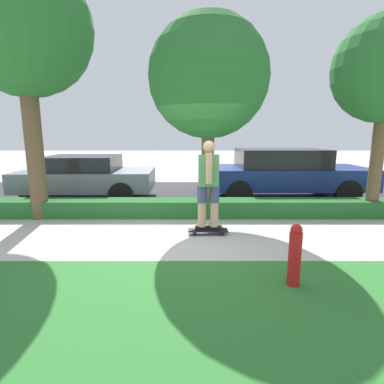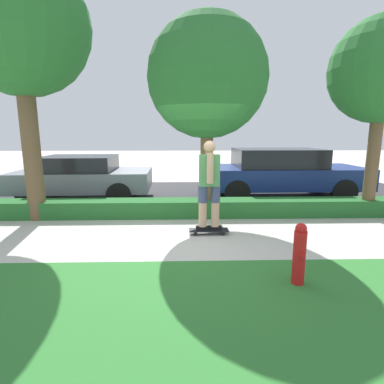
{
  "view_description": "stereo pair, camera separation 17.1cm",
  "coord_description": "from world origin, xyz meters",
  "px_view_note": "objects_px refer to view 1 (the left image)",
  "views": [
    {
      "loc": [
        0.22,
        -5.31,
        1.93
      ],
      "look_at": [
        0.21,
        0.6,
        0.78
      ],
      "focal_mm": 28.0,
      "sensor_mm": 36.0,
      "label": 1
    },
    {
      "loc": [
        0.05,
        -5.31,
        1.93
      ],
      "look_at": [
        0.21,
        0.6,
        0.78
      ],
      "focal_mm": 28.0,
      "sensor_mm": 36.0,
      "label": 2
    }
  ],
  "objects_px": {
    "skateboard": "(208,231)",
    "fire_hydrant": "(295,255)",
    "tree_near": "(23,28)",
    "parked_car_middle": "(283,172)",
    "tree_mid": "(209,78)",
    "parked_car_front": "(87,176)",
    "skater_person": "(209,183)"
  },
  "relations": [
    {
      "from": "skateboard",
      "to": "parked_car_middle",
      "type": "xyz_separation_m",
      "value": [
        2.43,
        3.34,
        0.72
      ]
    },
    {
      "from": "skater_person",
      "to": "tree_near",
      "type": "bearing_deg",
      "value": 162.87
    },
    {
      "from": "skateboard",
      "to": "tree_mid",
      "type": "xyz_separation_m",
      "value": [
        0.06,
        1.45,
        3.07
      ]
    },
    {
      "from": "tree_near",
      "to": "fire_hydrant",
      "type": "relative_size",
      "value": 6.76
    },
    {
      "from": "skater_person",
      "to": "tree_near",
      "type": "distance_m",
      "value": 5.07
    },
    {
      "from": "skateboard",
      "to": "fire_hydrant",
      "type": "xyz_separation_m",
      "value": [
        1.0,
        -2.0,
        0.34
      ]
    },
    {
      "from": "fire_hydrant",
      "to": "parked_car_front",
      "type": "bearing_deg",
      "value": 130.48
    },
    {
      "from": "skateboard",
      "to": "parked_car_front",
      "type": "height_order",
      "value": "parked_car_front"
    },
    {
      "from": "skateboard",
      "to": "skater_person",
      "type": "bearing_deg",
      "value": 26.57
    },
    {
      "from": "tree_near",
      "to": "parked_car_middle",
      "type": "height_order",
      "value": "tree_near"
    },
    {
      "from": "tree_near",
      "to": "parked_car_middle",
      "type": "distance_m",
      "value": 7.41
    },
    {
      "from": "tree_near",
      "to": "parked_car_middle",
      "type": "bearing_deg",
      "value": 18.95
    },
    {
      "from": "tree_mid",
      "to": "parked_car_middle",
      "type": "relative_size",
      "value": 0.94
    },
    {
      "from": "parked_car_middle",
      "to": "fire_hydrant",
      "type": "xyz_separation_m",
      "value": [
        -1.43,
        -5.34,
        -0.38
      ]
    },
    {
      "from": "tree_mid",
      "to": "parked_car_front",
      "type": "height_order",
      "value": "tree_mid"
    },
    {
      "from": "parked_car_middle",
      "to": "skater_person",
      "type": "bearing_deg",
      "value": -126.48
    },
    {
      "from": "skater_person",
      "to": "parked_car_middle",
      "type": "xyz_separation_m",
      "value": [
        2.43,
        3.34,
        -0.22
      ]
    },
    {
      "from": "fire_hydrant",
      "to": "skater_person",
      "type": "bearing_deg",
      "value": 116.44
    },
    {
      "from": "tree_near",
      "to": "parked_car_front",
      "type": "xyz_separation_m",
      "value": [
        0.42,
        2.0,
        -3.39
      ]
    },
    {
      "from": "skater_person",
      "to": "parked_car_front",
      "type": "height_order",
      "value": "skater_person"
    },
    {
      "from": "tree_mid",
      "to": "parked_car_middle",
      "type": "distance_m",
      "value": 3.84
    },
    {
      "from": "tree_near",
      "to": "parked_car_middle",
      "type": "xyz_separation_m",
      "value": [
        6.27,
        2.15,
        -3.3
      ]
    },
    {
      "from": "fire_hydrant",
      "to": "tree_mid",
      "type": "bearing_deg",
      "value": 105.18
    },
    {
      "from": "skater_person",
      "to": "tree_mid",
      "type": "relative_size",
      "value": 0.38
    },
    {
      "from": "parked_car_front",
      "to": "tree_near",
      "type": "bearing_deg",
      "value": -103.82
    },
    {
      "from": "skater_person",
      "to": "parked_car_front",
      "type": "relative_size",
      "value": 0.44
    },
    {
      "from": "tree_mid",
      "to": "parked_car_front",
      "type": "relative_size",
      "value": 1.16
    },
    {
      "from": "tree_mid",
      "to": "skateboard",
      "type": "bearing_deg",
      "value": -92.3
    },
    {
      "from": "tree_near",
      "to": "parked_car_middle",
      "type": "relative_size",
      "value": 1.16
    },
    {
      "from": "tree_mid",
      "to": "fire_hydrant",
      "type": "relative_size",
      "value": 5.47
    },
    {
      "from": "parked_car_middle",
      "to": "skateboard",
      "type": "bearing_deg",
      "value": -126.48
    },
    {
      "from": "parked_car_middle",
      "to": "tree_near",
      "type": "bearing_deg",
      "value": -161.54
    }
  ]
}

